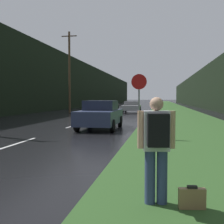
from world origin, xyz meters
TOP-DOWN VIEW (x-y plane):
  - grass_verge at (6.95, 40.00)m, footprint 6.00×240.00m
  - lane_stripe_b at (0.00, 8.01)m, footprint 0.12×3.00m
  - lane_stripe_c at (0.00, 15.01)m, footprint 0.12×3.00m
  - lane_stripe_d at (0.00, 22.01)m, footprint 0.12×3.00m
  - lane_stripe_e at (0.00, 29.01)m, footprint 0.12×3.00m
  - treeline_far_side at (-9.95, 50.00)m, footprint 2.00×140.00m
  - treeline_near_side at (12.95, 50.00)m, footprint 2.00×140.00m
  - utility_pole_far at (-5.09, 29.55)m, footprint 1.80×0.24m
  - stop_sign at (4.35, 10.30)m, footprint 0.65×0.07m
  - hitchhiker_with_backpack at (5.19, 2.80)m, footprint 0.59×0.45m
  - suitcase at (5.72, 2.70)m, footprint 0.41×0.16m
  - car_passing_near at (1.97, 13.55)m, footprint 2.04×4.35m
  - car_passing_far at (1.97, 30.96)m, footprint 1.97×4.54m
  - car_oncoming at (-1.97, 39.32)m, footprint 1.91×4.44m

SIDE VIEW (x-z plane):
  - lane_stripe_b at x=0.00m, z-range 0.00..0.01m
  - lane_stripe_c at x=0.00m, z-range 0.00..0.01m
  - lane_stripe_d at x=0.00m, z-range 0.00..0.01m
  - lane_stripe_e at x=0.00m, z-range 0.00..0.01m
  - grass_verge at x=6.95m, z-range 0.00..0.02m
  - suitcase at x=5.72m, z-range -0.01..0.36m
  - car_oncoming at x=-1.97m, z-range 0.02..1.30m
  - car_passing_far at x=1.97m, z-range 0.03..1.37m
  - car_passing_near at x=1.97m, z-range 0.00..1.55m
  - hitchhiker_with_backpack at x=5.19m, z-range 0.13..1.83m
  - stop_sign at x=4.35m, z-range 0.29..3.01m
  - treeline_near_side at x=12.95m, z-range 0.00..6.61m
  - treeline_far_side at x=-9.95m, z-range 0.00..8.49m
  - utility_pole_far at x=-5.09m, z-range 0.13..9.43m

